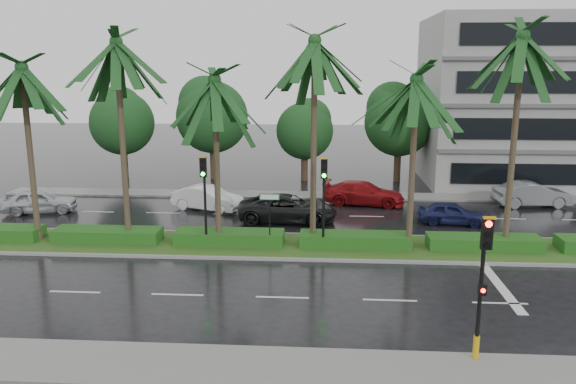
# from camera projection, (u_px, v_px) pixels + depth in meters

# --- Properties ---
(ground) EXTENTS (120.00, 120.00, 0.00)m
(ground) POSITION_uv_depth(u_px,v_px,m) (290.00, 254.00, 25.90)
(ground) COLOR black
(ground) RESTS_ON ground
(near_sidewalk) EXTENTS (40.00, 2.40, 0.12)m
(near_sidewalk) POSITION_uv_depth(u_px,v_px,m) (269.00, 369.00, 15.96)
(near_sidewalk) COLOR slate
(near_sidewalk) RESTS_ON ground
(far_sidewalk) EXTENTS (40.00, 2.00, 0.12)m
(far_sidewalk) POSITION_uv_depth(u_px,v_px,m) (301.00, 195.00, 37.58)
(far_sidewalk) COLOR slate
(far_sidewalk) RESTS_ON ground
(median) EXTENTS (36.00, 4.00, 0.15)m
(median) POSITION_uv_depth(u_px,v_px,m) (292.00, 246.00, 26.86)
(median) COLOR gray
(median) RESTS_ON ground
(hedge) EXTENTS (35.20, 1.40, 0.60)m
(hedge) POSITION_uv_depth(u_px,v_px,m) (292.00, 238.00, 26.78)
(hedge) COLOR #214B15
(hedge) RESTS_ON median
(lane_markings) EXTENTS (34.00, 13.06, 0.01)m
(lane_markings) POSITION_uv_depth(u_px,v_px,m) (357.00, 259.00, 25.29)
(lane_markings) COLOR silver
(lane_markings) RESTS_ON ground
(palm_row) EXTENTS (26.30, 4.20, 10.45)m
(palm_row) POSITION_uv_depth(u_px,v_px,m) (264.00, 73.00, 25.19)
(palm_row) COLOR #453328
(palm_row) RESTS_ON median
(signal_near) EXTENTS (0.34, 0.45, 4.36)m
(signal_near) POSITION_uv_depth(u_px,v_px,m) (482.00, 282.00, 15.83)
(signal_near) COLOR black
(signal_near) RESTS_ON near_sidewalk
(signal_median_left) EXTENTS (0.34, 0.42, 4.36)m
(signal_median_left) POSITION_uv_depth(u_px,v_px,m) (204.00, 188.00, 25.80)
(signal_median_left) COLOR black
(signal_median_left) RESTS_ON median
(signal_median_right) EXTENTS (0.34, 0.42, 4.36)m
(signal_median_right) POSITION_uv_depth(u_px,v_px,m) (324.00, 190.00, 25.45)
(signal_median_right) COLOR black
(signal_median_right) RESTS_ON median
(street_sign) EXTENTS (0.95, 0.09, 2.60)m
(street_sign) POSITION_uv_depth(u_px,v_px,m) (270.00, 207.00, 25.97)
(street_sign) COLOR black
(street_sign) RESTS_ON median
(bg_trees) EXTENTS (33.01, 5.43, 7.85)m
(bg_trees) POSITION_uv_depth(u_px,v_px,m) (307.00, 118.00, 42.00)
(bg_trees) COLOR #352518
(bg_trees) RESTS_ON ground
(building) EXTENTS (16.00, 10.00, 12.00)m
(building) POSITION_uv_depth(u_px,v_px,m) (537.00, 101.00, 41.05)
(building) COLOR gray
(building) RESTS_ON ground
(car_silver) EXTENTS (2.77, 4.51, 1.43)m
(car_silver) POSITION_uv_depth(u_px,v_px,m) (40.00, 201.00, 33.13)
(car_silver) COLOR silver
(car_silver) RESTS_ON ground
(car_white) EXTENTS (2.98, 4.66, 1.45)m
(car_white) POSITION_uv_depth(u_px,v_px,m) (208.00, 198.00, 33.81)
(car_white) COLOR white
(car_white) RESTS_ON ground
(car_darkgrey) EXTENTS (2.53, 5.46, 1.52)m
(car_darkgrey) POSITION_uv_depth(u_px,v_px,m) (288.00, 208.00, 31.26)
(car_darkgrey) COLOR black
(car_darkgrey) RESTS_ON ground
(car_red) EXTENTS (2.81, 5.30, 1.46)m
(car_red) POSITION_uv_depth(u_px,v_px,m) (364.00, 193.00, 35.14)
(car_red) COLOR maroon
(car_red) RESTS_ON ground
(car_blue) EXTENTS (1.89, 3.79, 1.24)m
(car_blue) POSITION_uv_depth(u_px,v_px,m) (451.00, 213.00, 30.79)
(car_blue) COLOR navy
(car_blue) RESTS_ON ground
(car_grey) EXTENTS (2.06, 4.74, 1.52)m
(car_grey) POSITION_uv_depth(u_px,v_px,m) (532.00, 194.00, 34.69)
(car_grey) COLOR slate
(car_grey) RESTS_ON ground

